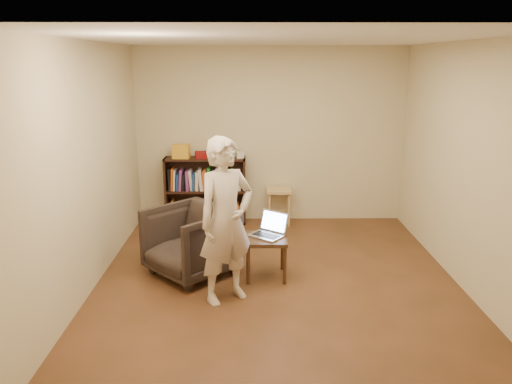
{
  "coord_description": "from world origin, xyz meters",
  "views": [
    {
      "loc": [
        -0.28,
        -5.17,
        2.4
      ],
      "look_at": [
        -0.23,
        0.35,
        0.93
      ],
      "focal_mm": 35.0,
      "sensor_mm": 36.0,
      "label": 1
    }
  ],
  "objects_px": {
    "armchair": "(191,241)",
    "person": "(226,221)",
    "bookshelf": "(206,194)",
    "laptop": "(269,230)",
    "stool": "(279,196)",
    "side_table": "(266,244)"
  },
  "relations": [
    {
      "from": "armchair",
      "to": "person",
      "type": "relative_size",
      "value": 0.51
    },
    {
      "from": "bookshelf",
      "to": "armchair",
      "type": "height_order",
      "value": "bookshelf"
    },
    {
      "from": "laptop",
      "to": "armchair",
      "type": "bearing_deg",
      "value": -143.82
    },
    {
      "from": "stool",
      "to": "side_table",
      "type": "relative_size",
      "value": 1.13
    },
    {
      "from": "laptop",
      "to": "person",
      "type": "distance_m",
      "value": 0.83
    },
    {
      "from": "bookshelf",
      "to": "stool",
      "type": "bearing_deg",
      "value": -3.33
    },
    {
      "from": "stool",
      "to": "laptop",
      "type": "bearing_deg",
      "value": -96.53
    },
    {
      "from": "bookshelf",
      "to": "laptop",
      "type": "xyz_separation_m",
      "value": [
        0.89,
        -1.92,
        0.09
      ]
    },
    {
      "from": "armchair",
      "to": "laptop",
      "type": "bearing_deg",
      "value": 44.18
    },
    {
      "from": "armchair",
      "to": "side_table",
      "type": "height_order",
      "value": "armchair"
    },
    {
      "from": "person",
      "to": "stool",
      "type": "bearing_deg",
      "value": 39.44
    },
    {
      "from": "person",
      "to": "bookshelf",
      "type": "bearing_deg",
      "value": 64.2
    },
    {
      "from": "bookshelf",
      "to": "armchair",
      "type": "relative_size",
      "value": 1.38
    },
    {
      "from": "bookshelf",
      "to": "person",
      "type": "distance_m",
      "value": 2.61
    },
    {
      "from": "bookshelf",
      "to": "laptop",
      "type": "distance_m",
      "value": 2.12
    },
    {
      "from": "stool",
      "to": "person",
      "type": "height_order",
      "value": "person"
    },
    {
      "from": "bookshelf",
      "to": "person",
      "type": "bearing_deg",
      "value": -80.28
    },
    {
      "from": "stool",
      "to": "armchair",
      "type": "xyz_separation_m",
      "value": [
        -1.1,
        -1.84,
        -0.03
      ]
    },
    {
      "from": "laptop",
      "to": "bookshelf",
      "type": "bearing_deg",
      "value": 152.06
    },
    {
      "from": "bookshelf",
      "to": "armchair",
      "type": "bearing_deg",
      "value": -90.12
    },
    {
      "from": "armchair",
      "to": "laptop",
      "type": "relative_size",
      "value": 1.81
    },
    {
      "from": "bookshelf",
      "to": "stool",
      "type": "height_order",
      "value": "bookshelf"
    }
  ]
}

